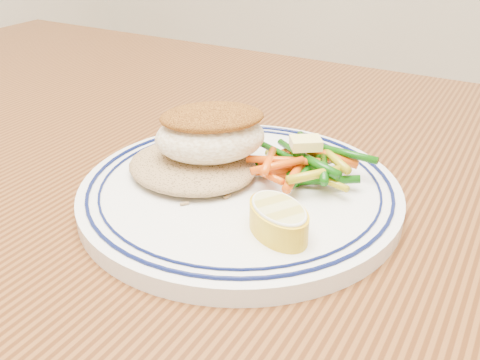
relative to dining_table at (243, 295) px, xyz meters
name	(u,v)px	position (x,y,z in m)	size (l,w,h in m)	color
dining_table	(243,295)	(0.00, 0.00, 0.00)	(1.50, 0.90, 0.75)	#48240E
plate	(240,191)	(-0.01, 0.01, 0.11)	(0.27, 0.27, 0.02)	white
rice_pilaf	(192,163)	(-0.05, 0.00, 0.12)	(0.12, 0.10, 0.02)	olive
fish_fillet	(211,132)	(-0.04, 0.01, 0.15)	(0.12, 0.11, 0.05)	white
vegetable_pile	(302,164)	(0.03, 0.04, 0.13)	(0.11, 0.10, 0.03)	#D84C0A
butter_pat	(306,143)	(0.03, 0.05, 0.14)	(0.03, 0.02, 0.01)	#FFF37C
lemon_wedge	(278,218)	(0.05, -0.04, 0.12)	(0.07, 0.07, 0.02)	yellow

